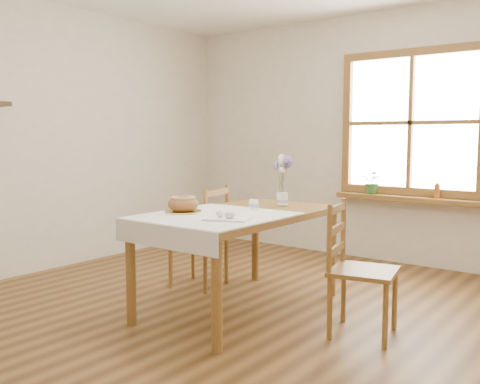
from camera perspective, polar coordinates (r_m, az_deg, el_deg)
The scene contains 18 objects.
ground at distance 3.97m, azimuth -2.71°, elevation -13.39°, with size 5.00×5.00×0.00m, color brown.
room_walls at distance 3.77m, azimuth -2.84°, elevation 11.91°, with size 4.60×5.10×2.65m.
window at distance 5.66m, azimuth 17.78°, elevation 7.05°, with size 1.46×0.08×1.46m.
window_sill at distance 5.63m, azimuth 17.30°, elevation -0.68°, with size 1.46×0.20×0.05m.
dining_table at distance 4.03m, azimuth 0.00°, elevation -3.32°, with size 0.90×1.60×0.75m.
table_linen at distance 3.79m, azimuth -2.80°, elevation -2.56°, with size 0.91×0.99×0.01m, color silver.
chair_left at distance 4.71m, azimuth -4.44°, elevation -4.72°, with size 0.42×0.43×0.89m, color brown, non-canonical shape.
chair_right at distance 3.65m, azimuth 13.07°, elevation -8.02°, with size 0.41×0.43×0.89m, color brown, non-canonical shape.
bread_plate at distance 3.92m, azimuth -6.07°, elevation -2.11°, with size 0.26×0.26×0.01m, color white.
bread_loaf at distance 3.91m, azimuth -6.08°, elevation -1.11°, with size 0.22×0.22×0.12m, color brown.
egg_napkin at distance 3.60m, azimuth -1.23°, elevation -2.81°, with size 0.29×0.25×0.01m, color silver.
eggs at distance 3.60m, azimuth -1.23°, elevation -2.31°, with size 0.23×0.20×0.05m, color silver, non-canonical shape.
salt_shaker at distance 4.02m, azimuth 1.68°, elevation -1.38°, with size 0.04×0.04×0.08m, color white.
pepper_shaker at distance 4.06m, azimuth 1.27°, elevation -1.31°, with size 0.04×0.04×0.08m, color white.
flower_vase at distance 4.36m, azimuth 4.52°, elevation -0.83°, with size 0.09×0.09×0.10m, color white.
lavender_bouquet at distance 4.34m, azimuth 4.54°, elevation 1.83°, with size 0.16×0.16×0.31m, color #705CA3, non-canonical shape.
potted_plant at distance 5.75m, azimuth 13.98°, elevation 0.74°, with size 0.22×0.24×0.19m, color #34702C.
amber_bottle at distance 5.53m, azimuth 20.29°, elevation 0.15°, with size 0.05×0.05×0.15m, color #A6541E.
Camera 1 is at (2.42, -2.86, 1.32)m, focal length 40.00 mm.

